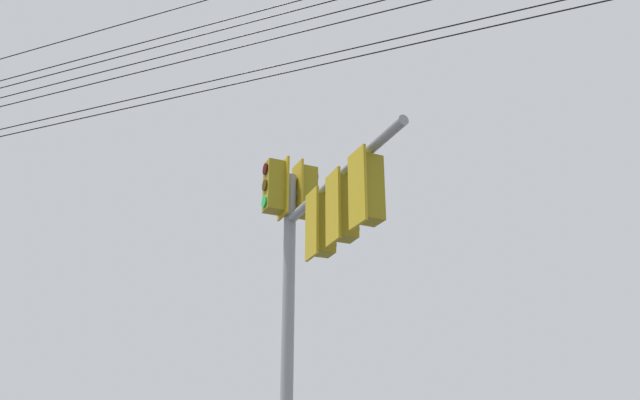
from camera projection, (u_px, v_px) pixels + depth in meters
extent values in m
cylinder|color=gray|center=(287.00, 373.00, 10.21)|extent=(0.20, 0.20, 6.65)
cylinder|color=gray|center=(338.00, 178.00, 9.62)|extent=(3.38, 1.78, 0.14)
cube|color=olive|center=(307.00, 193.00, 11.50)|extent=(0.40, 0.40, 0.90)
cube|color=#B29319|center=(298.00, 191.00, 11.44)|extent=(0.41, 0.23, 1.04)
cylinder|color=#360503|center=(315.00, 178.00, 11.68)|extent=(0.19, 0.12, 0.20)
cylinder|color=#3C2703|center=(315.00, 194.00, 11.57)|extent=(0.19, 0.12, 0.20)
cylinder|color=green|center=(315.00, 210.00, 11.45)|extent=(0.19, 0.12, 0.20)
cube|color=olive|center=(274.00, 187.00, 11.28)|extent=(0.40, 0.40, 0.90)
cube|color=#B29319|center=(283.00, 188.00, 11.34)|extent=(0.41, 0.23, 1.04)
cylinder|color=#360503|center=(265.00, 169.00, 11.33)|extent=(0.19, 0.12, 0.20)
cylinder|color=#3C2703|center=(265.00, 185.00, 11.22)|extent=(0.19, 0.12, 0.20)
cylinder|color=green|center=(264.00, 202.00, 11.10)|extent=(0.19, 0.12, 0.20)
cube|color=olive|center=(323.00, 225.00, 9.85)|extent=(0.40, 0.40, 0.90)
cube|color=#B29319|center=(312.00, 224.00, 9.79)|extent=(0.42, 0.22, 1.04)
cylinder|color=#360503|center=(333.00, 208.00, 10.03)|extent=(0.19, 0.11, 0.20)
cylinder|color=#3C2703|center=(333.00, 227.00, 9.91)|extent=(0.19, 0.11, 0.20)
cylinder|color=green|center=(333.00, 246.00, 9.79)|extent=(0.19, 0.11, 0.20)
cube|color=olive|center=(344.00, 208.00, 9.24)|extent=(0.40, 0.40, 0.90)
cube|color=#B29319|center=(333.00, 207.00, 9.18)|extent=(0.42, 0.22, 1.04)
cylinder|color=#360503|center=(355.00, 190.00, 9.41)|extent=(0.19, 0.11, 0.20)
cylinder|color=#3C2703|center=(355.00, 210.00, 9.30)|extent=(0.19, 0.11, 0.20)
cylinder|color=green|center=(356.00, 230.00, 9.18)|extent=(0.19, 0.11, 0.20)
cube|color=olive|center=(369.00, 189.00, 8.63)|extent=(0.40, 0.40, 0.90)
cube|color=#B29319|center=(357.00, 187.00, 8.56)|extent=(0.41, 0.24, 1.04)
cylinder|color=#360503|center=(379.00, 171.00, 8.81)|extent=(0.19, 0.12, 0.20)
cylinder|color=#3C2703|center=(380.00, 192.00, 8.69)|extent=(0.19, 0.12, 0.20)
cylinder|color=green|center=(381.00, 213.00, 8.58)|extent=(0.19, 0.12, 0.20)
cylinder|color=black|center=(253.00, 80.00, 12.64)|extent=(6.85, 17.02, 0.67)
cylinder|color=black|center=(254.00, 71.00, 12.71)|extent=(6.85, 17.02, 0.67)
cylinder|color=black|center=(255.00, 43.00, 12.96)|extent=(6.85, 17.02, 0.67)
cylinder|color=black|center=(255.00, 33.00, 13.05)|extent=(6.85, 17.02, 0.67)
cylinder|color=black|center=(256.00, 21.00, 13.16)|extent=(6.85, 17.02, 0.67)
cylinder|color=black|center=(256.00, 12.00, 13.25)|extent=(6.85, 17.02, 0.67)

